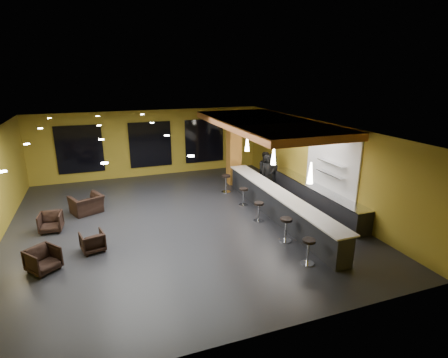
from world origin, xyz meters
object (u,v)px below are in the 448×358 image
object	(u,v)px
pendant_1	(274,156)
bar_stool_0	(308,248)
bar_counter	(278,205)
pendant_2	(247,143)
armchair_a	(43,260)
staff_a	(268,175)
bar_stool_4	(226,181)
staff_b	(266,170)
bar_stool_1	(286,227)
prep_counter	(314,197)
armchair_c	(51,222)
column	(234,149)
bar_stool_3	(244,194)
armchair_b	(93,241)
pendant_0	(310,173)
armchair_d	(87,204)
staff_c	(272,171)
bar_stool_2	(259,209)

from	to	relation	value
pendant_1	bar_stool_0	bearing A→B (deg)	-101.70
bar_counter	pendant_2	xyz separation A→B (m)	(0.00, 3.00, 1.85)
bar_counter	armchair_a	distance (m)	8.12
staff_a	bar_stool_4	distance (m)	1.95
staff_b	pendant_2	bearing A→B (deg)	-151.73
bar_counter	bar_stool_1	xyz separation A→B (m)	(-0.69, -1.84, 0.02)
prep_counter	armchair_c	distance (m)	10.17
column	staff_b	size ratio (longest dim) A/B	1.97
staff_b	prep_counter	bearing A→B (deg)	-65.57
bar_stool_3	armchair_a	bearing A→B (deg)	-159.51
column	prep_counter	bearing A→B (deg)	-64.00
bar_stool_1	armchair_b	bearing A→B (deg)	166.00
bar_stool_4	pendant_0	bearing A→B (deg)	-81.16
staff_a	armchair_d	distance (m)	7.77
prep_counter	pendant_1	size ratio (longest dim) A/B	8.57
staff_c	pendant_0	bearing A→B (deg)	-111.82
bar_stool_2	column	bearing A→B (deg)	79.91
staff_a	bar_stool_0	bearing A→B (deg)	-106.88
armchair_b	armchair_d	world-z (taller)	armchair_d
staff_b	armchair_d	size ratio (longest dim) A/B	1.57
pendant_0	staff_c	distance (m)	5.81
pendant_1	armchair_d	bearing A→B (deg)	160.14
prep_counter	armchair_b	world-z (taller)	prep_counter
staff_b	bar_counter	bearing A→B (deg)	-100.28
staff_b	armchair_a	bearing A→B (deg)	-145.01
bar_stool_2	bar_stool_4	xyz separation A→B (m)	(-0.01, 3.50, 0.05)
staff_b	bar_stool_1	bearing A→B (deg)	-100.69
column	staff_c	size ratio (longest dim) A/B	2.10
pendant_0	pendant_1	bearing A→B (deg)	90.00
pendant_1	armchair_b	size ratio (longest dim) A/B	1.00
column	bar_stool_1	bearing A→B (deg)	-96.08
staff_a	bar_stool_3	world-z (taller)	staff_a
bar_counter	bar_stool_3	size ratio (longest dim) A/B	10.60
pendant_1	armchair_d	size ratio (longest dim) A/B	0.62
armchair_d	pendant_0	bearing A→B (deg)	120.02
pendant_0	bar_stool_0	world-z (taller)	pendant_0
bar_counter	armchair_b	xyz separation A→B (m)	(-6.73, -0.34, -0.18)
staff_a	armchair_d	world-z (taller)	staff_a
prep_counter	staff_c	distance (m)	2.98
bar_stool_2	bar_counter	bearing A→B (deg)	4.32
armchair_b	armchair_c	size ratio (longest dim) A/B	0.92
column	staff_a	size ratio (longest dim) A/B	1.87
column	armchair_b	size ratio (longest dim) A/B	5.01
bar_stool_3	bar_stool_4	bearing A→B (deg)	93.85
armchair_a	armchair_b	xyz separation A→B (m)	(1.32, 0.75, -0.03)
staff_c	bar_stool_2	world-z (taller)	staff_c
prep_counter	staff_b	xyz separation A→B (m)	(-0.81, 2.92, 0.46)
pendant_0	staff_b	xyz separation A→B (m)	(1.19, 5.42, -1.46)
armchair_c	armchair_d	distance (m)	1.78
bar_counter	column	xyz separation A→B (m)	(0.00, 4.60, 1.25)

